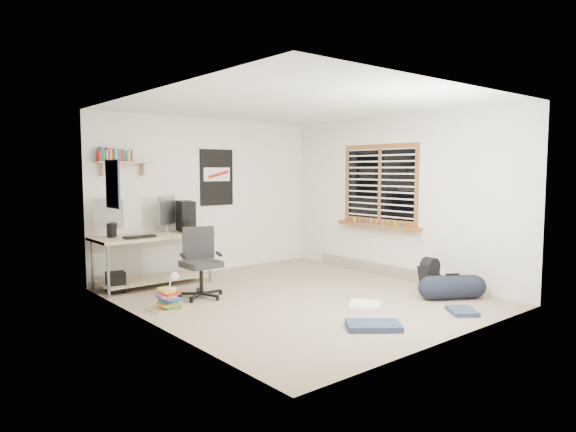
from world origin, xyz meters
TOP-DOWN VIEW (x-y plane):
  - floor at (0.00, 0.00)m, footprint 4.00×4.50m
  - ceiling at (0.00, 0.00)m, footprint 4.00×4.50m
  - back_wall at (0.00, 2.25)m, footprint 4.00×0.01m
  - left_wall at (-2.00, 0.00)m, footprint 0.01×4.50m
  - right_wall at (2.00, 0.00)m, footprint 0.01×4.50m
  - desk at (-1.18, 1.84)m, footprint 1.68×0.78m
  - monitor_left at (-1.75, 2.00)m, footprint 0.38×0.27m
  - monitor_right at (-0.87, 2.00)m, footprint 0.38×0.28m
  - pc_tower at (-0.62, 1.89)m, footprint 0.31×0.47m
  - keyboard at (-1.46, 1.64)m, footprint 0.44×0.16m
  - speaker_left at (-1.75, 1.90)m, footprint 0.12×0.12m
  - speaker_right at (-0.72, 1.68)m, footprint 0.11×0.11m
  - office_chair at (-1.00, 0.80)m, footprint 0.78×0.78m
  - wall_shelf at (-1.45, 2.14)m, footprint 0.80×0.22m
  - poster_back_wall at (0.15, 2.23)m, footprint 0.62×0.03m
  - poster_left_wall at (-1.99, 1.20)m, footprint 0.02×0.42m
  - window at (1.95, 0.30)m, footprint 0.10×1.50m
  - baseboard_heater at (1.96, 0.30)m, footprint 0.08×2.50m
  - backpack at (1.56, -0.95)m, footprint 0.28×0.23m
  - duffel_bag at (1.47, -1.36)m, footprint 0.43×0.43m
  - tshirt at (0.32, -0.87)m, footprint 0.58×0.57m
  - jeans_a at (-0.27, -1.52)m, footprint 0.67×0.63m
  - jeans_b at (0.98, -1.81)m, footprint 0.46×0.48m
  - book_stack at (-1.58, 0.57)m, footprint 0.52×0.45m
  - desk_lamp at (-1.56, 0.55)m, footprint 0.16×0.21m
  - subwoofer at (-1.75, 1.81)m, footprint 0.29×0.29m

SIDE VIEW (x-z plane):
  - floor at x=0.00m, z-range -0.01..0.00m
  - tshirt at x=0.32m, z-range 0.00..0.04m
  - jeans_b at x=0.98m, z-range 0.00..0.05m
  - jeans_a at x=-0.27m, z-range 0.00..0.06m
  - baseboard_heater at x=1.96m, z-range 0.00..0.18m
  - duffel_bag at x=1.47m, z-range -0.17..0.45m
  - subwoofer at x=-1.75m, z-range 0.00..0.28m
  - book_stack at x=-1.58m, z-range -0.01..0.31m
  - backpack at x=1.56m, z-range 0.02..0.38m
  - desk at x=-1.18m, z-range -0.01..0.74m
  - desk_lamp at x=-1.56m, z-range 0.28..0.48m
  - office_chair at x=-1.00m, z-range 0.03..0.95m
  - keyboard at x=-1.46m, z-range 0.75..0.77m
  - speaker_right at x=-0.72m, z-range 0.75..0.93m
  - speaker_left at x=-1.75m, z-range 0.75..0.94m
  - monitor_left at x=-1.75m, z-range 0.75..1.17m
  - monitor_right at x=-0.87m, z-range 0.75..1.18m
  - pc_tower at x=-0.62m, z-range 0.75..1.21m
  - back_wall at x=0.00m, z-range 0.00..2.50m
  - left_wall at x=-2.00m, z-range 0.00..2.50m
  - right_wall at x=2.00m, z-range 0.00..2.50m
  - window at x=1.95m, z-range 0.82..2.08m
  - poster_left_wall at x=-1.99m, z-range 1.20..1.80m
  - poster_back_wall at x=0.15m, z-range 1.09..2.01m
  - wall_shelf at x=-1.45m, z-range 1.66..1.90m
  - ceiling at x=0.00m, z-range 2.50..2.51m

